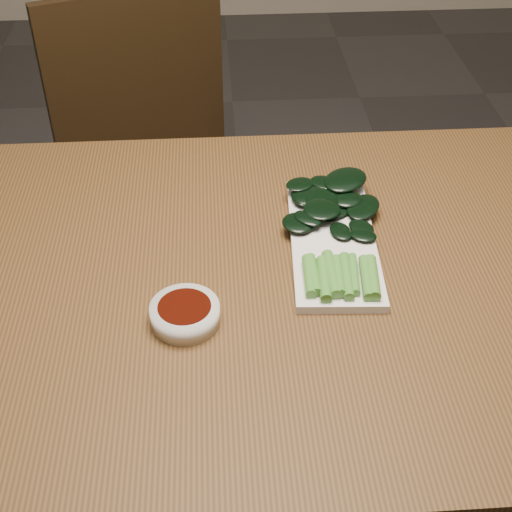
% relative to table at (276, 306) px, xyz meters
% --- Properties ---
extents(table, '(1.40, 0.80, 0.75)m').
position_rel_table_xyz_m(table, '(0.00, 0.00, 0.00)').
color(table, '#4B3015').
rests_on(table, ground).
extents(chair_far, '(0.58, 0.58, 0.89)m').
position_rel_table_xyz_m(chair_far, '(-0.22, 0.70, -0.19)').
color(chair_far, black).
rests_on(chair_far, ground).
extents(sauce_bowl, '(0.09, 0.09, 0.03)m').
position_rel_table_xyz_m(sauce_bowl, '(-0.13, -0.10, 0.09)').
color(sauce_bowl, silver).
rests_on(sauce_bowl, table).
extents(serving_plate, '(0.15, 0.32, 0.01)m').
position_rel_table_xyz_m(serving_plate, '(0.09, 0.06, 0.08)').
color(serving_plate, silver).
rests_on(serving_plate, table).
extents(gai_lan, '(0.18, 0.33, 0.03)m').
position_rel_table_xyz_m(gai_lan, '(0.10, 0.08, 0.10)').
color(gai_lan, '#46872E').
rests_on(gai_lan, serving_plate).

